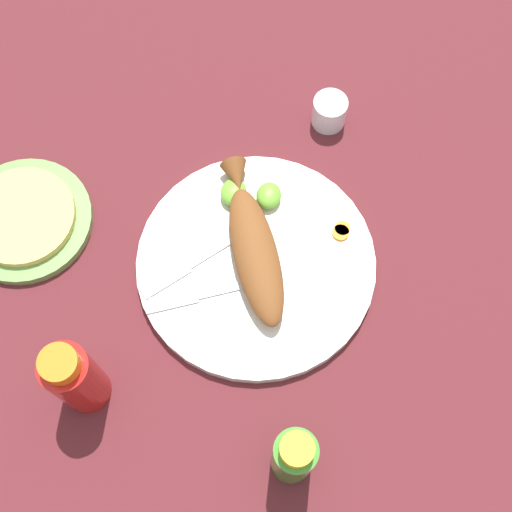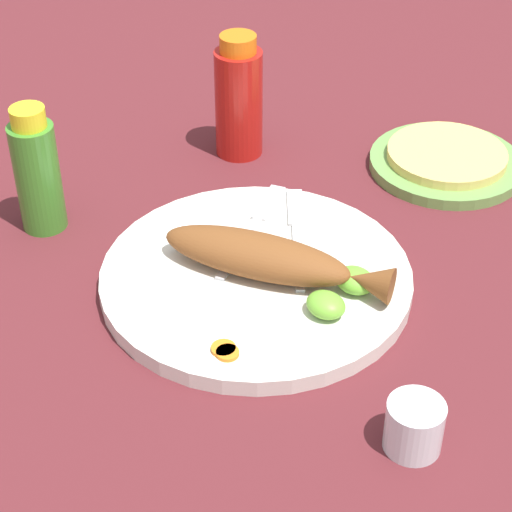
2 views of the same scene
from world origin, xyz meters
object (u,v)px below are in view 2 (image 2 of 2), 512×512
(hot_sauce_bottle_red, at_px, (239,99))
(hot_sauce_bottle_green, at_px, (37,172))
(fork_far, at_px, (297,230))
(tortilla_plate, at_px, (446,164))
(salt_cup, at_px, (414,429))
(main_plate, at_px, (256,278))
(fried_fish, at_px, (268,258))
(fork_near, at_px, (255,224))

(hot_sauce_bottle_red, relative_size, hot_sauce_bottle_green, 1.06)
(fork_far, xyz_separation_m, tortilla_plate, (-0.02, -0.25, -0.01))
(hot_sauce_bottle_red, bearing_deg, salt_cup, 152.08)
(main_plate, distance_m, fried_fish, 0.03)
(fried_fish, distance_m, fork_far, 0.08)
(main_plate, distance_m, hot_sauce_bottle_green, 0.27)
(fork_far, distance_m, hot_sauce_bottle_green, 0.29)
(fork_near, distance_m, hot_sauce_bottle_red, 0.20)
(fork_near, relative_size, hot_sauce_bottle_red, 1.10)
(fork_near, bearing_deg, fork_far, -84.67)
(fork_near, relative_size, tortilla_plate, 0.92)
(fork_far, relative_size, salt_cup, 2.81)
(main_plate, xyz_separation_m, fork_near, (0.06, -0.06, 0.01))
(fried_fish, bearing_deg, salt_cup, 140.34)
(main_plate, bearing_deg, fork_far, -77.38)
(salt_cup, distance_m, tortilla_plate, 0.46)
(main_plate, height_order, tortilla_plate, main_plate)
(main_plate, relative_size, fork_near, 1.86)
(main_plate, distance_m, hot_sauce_bottle_red, 0.28)
(fried_fish, distance_m, hot_sauce_bottle_green, 0.28)
(fork_far, xyz_separation_m, hot_sauce_bottle_green, (0.23, 0.17, 0.05))
(fried_fish, relative_size, salt_cup, 4.81)
(fried_fish, bearing_deg, fork_near, -60.13)
(hot_sauce_bottle_red, relative_size, tortilla_plate, 0.84)
(fork_near, height_order, hot_sauce_bottle_green, hot_sauce_bottle_green)
(fork_far, bearing_deg, salt_cup, -163.05)
(hot_sauce_bottle_red, bearing_deg, fried_fish, 141.62)
(fried_fish, bearing_deg, hot_sauce_bottle_red, -62.07)
(fried_fish, xyz_separation_m, salt_cup, (-0.24, 0.07, -0.02))
(fried_fish, distance_m, salt_cup, 0.25)
(fried_fish, height_order, fork_far, fried_fish)
(main_plate, xyz_separation_m, fork_far, (0.02, -0.08, 0.01))
(fried_fish, relative_size, fork_near, 1.39)
(fork_far, distance_m, hot_sauce_bottle_red, 0.22)
(main_plate, relative_size, fried_fish, 1.34)
(hot_sauce_bottle_green, xyz_separation_m, tortilla_plate, (-0.25, -0.42, -0.06))
(fork_far, height_order, tortilla_plate, fork_far)
(hot_sauce_bottle_red, height_order, tortilla_plate, hot_sauce_bottle_red)
(fried_fish, relative_size, fork_far, 1.71)
(hot_sauce_bottle_red, distance_m, salt_cup, 0.52)
(main_plate, bearing_deg, hot_sauce_bottle_green, 20.13)
(main_plate, bearing_deg, fork_near, -44.56)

